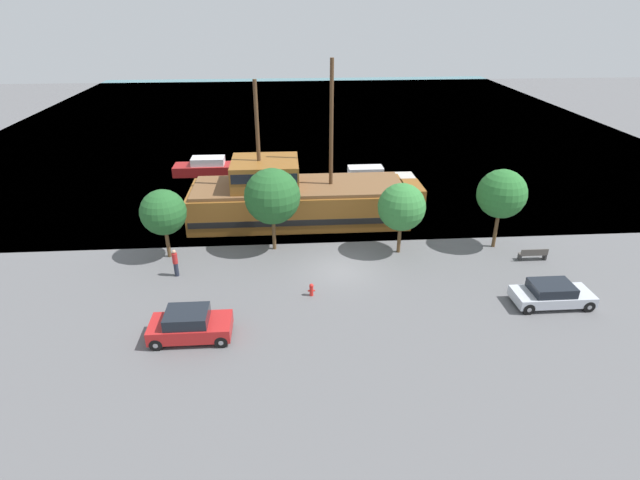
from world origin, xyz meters
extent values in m
plane|color=#5B5B5E|center=(0.00, 0.00, 0.00)|extent=(160.00, 160.00, 0.00)
plane|color=teal|center=(0.00, 44.00, 0.00)|extent=(80.00, 80.00, 0.00)
cube|color=brown|center=(-2.35, 8.23, 1.30)|extent=(16.22, 5.46, 2.59)
cube|color=black|center=(-2.35, 8.23, 0.91)|extent=(15.89, 5.54, 0.45)
cube|color=brown|center=(6.36, 8.23, 1.69)|extent=(1.40, 3.00, 1.82)
cube|color=brown|center=(-2.35, 8.23, 2.72)|extent=(15.57, 5.02, 0.25)
cube|color=brown|center=(-4.78, 8.23, 3.80)|extent=(4.86, 4.37, 1.92)
cube|color=black|center=(-4.78, 8.23, 4.09)|extent=(4.62, 4.43, 0.69)
cylinder|color=#4C331E|center=(0.09, 8.23, 7.32)|extent=(0.28, 0.28, 8.95)
cylinder|color=#4C331E|center=(-5.18, 8.23, 6.65)|extent=(0.28, 0.28, 7.60)
cube|color=#B7B2A8|center=(4.59, 16.07, 0.37)|extent=(7.83, 2.00, 0.73)
cube|color=silver|center=(4.00, 16.07, 1.16)|extent=(3.13, 1.56, 0.86)
cube|color=black|center=(4.94, 16.07, 1.16)|extent=(0.12, 1.40, 0.69)
cube|color=maroon|center=(-10.11, 19.94, 0.47)|extent=(7.76, 2.21, 0.94)
cube|color=silver|center=(-10.69, 19.94, 1.30)|extent=(3.10, 1.72, 0.71)
cube|color=black|center=(-9.76, 19.94, 1.30)|extent=(0.12, 1.55, 0.57)
cube|color=#B21E1E|center=(-8.23, -6.29, 0.60)|extent=(4.02, 1.95, 0.72)
cube|color=black|center=(-8.35, -6.29, 1.26)|extent=(2.09, 1.75, 0.60)
cylinder|color=black|center=(-6.66, -7.17, 0.32)|extent=(0.64, 0.22, 0.64)
cylinder|color=gray|center=(-6.66, -7.17, 0.32)|extent=(0.24, 0.25, 0.24)
cylinder|color=black|center=(-6.66, -5.40, 0.32)|extent=(0.64, 0.22, 0.64)
cylinder|color=gray|center=(-6.66, -5.40, 0.32)|extent=(0.24, 0.25, 0.24)
cylinder|color=black|center=(-9.79, -7.17, 0.32)|extent=(0.64, 0.22, 0.64)
cylinder|color=gray|center=(-9.79, -7.17, 0.32)|extent=(0.24, 0.25, 0.24)
cylinder|color=black|center=(-9.79, -5.40, 0.32)|extent=(0.64, 0.22, 0.64)
cylinder|color=gray|center=(-9.79, -5.40, 0.32)|extent=(0.24, 0.25, 0.24)
cube|color=#B7BCC6|center=(11.23, -4.66, 0.53)|extent=(4.28, 1.83, 0.57)
cube|color=black|center=(11.10, -4.66, 1.08)|extent=(2.23, 1.65, 0.53)
cylinder|color=black|center=(12.92, -5.49, 0.33)|extent=(0.66, 0.22, 0.66)
cylinder|color=gray|center=(12.92, -5.49, 0.33)|extent=(0.25, 0.25, 0.25)
cylinder|color=black|center=(12.92, -3.84, 0.33)|extent=(0.66, 0.22, 0.66)
cylinder|color=gray|center=(12.92, -3.84, 0.33)|extent=(0.25, 0.25, 0.25)
cylinder|color=black|center=(9.55, -5.49, 0.33)|extent=(0.66, 0.22, 0.66)
cylinder|color=gray|center=(9.55, -5.49, 0.33)|extent=(0.25, 0.25, 0.25)
cylinder|color=black|center=(9.55, -3.84, 0.33)|extent=(0.66, 0.22, 0.66)
cylinder|color=gray|center=(9.55, -3.84, 0.33)|extent=(0.25, 0.25, 0.25)
cylinder|color=red|center=(-2.01, -2.77, 0.28)|extent=(0.22, 0.22, 0.56)
sphere|color=red|center=(-2.01, -2.77, 0.64)|extent=(0.25, 0.25, 0.25)
cylinder|color=red|center=(-2.17, -2.77, 0.31)|extent=(0.10, 0.09, 0.09)
cylinder|color=red|center=(-1.85, -2.77, 0.31)|extent=(0.10, 0.09, 0.09)
cube|color=#4C4742|center=(12.59, 0.53, 0.42)|extent=(1.81, 0.45, 0.05)
cube|color=#4C4742|center=(12.59, 0.34, 0.65)|extent=(1.81, 0.06, 0.40)
cube|color=#2D2D2D|center=(11.75, 0.53, 0.20)|extent=(0.12, 0.36, 0.40)
cube|color=#2D2D2D|center=(13.43, 0.53, 0.20)|extent=(0.12, 0.36, 0.40)
cylinder|color=#232838|center=(-10.14, 0.09, 0.43)|extent=(0.27, 0.27, 0.87)
cylinder|color=#B22323|center=(-10.14, 0.09, 1.20)|extent=(0.32, 0.32, 0.67)
sphere|color=tan|center=(-10.14, 0.09, 1.65)|extent=(0.24, 0.24, 0.24)
cylinder|color=brown|center=(-11.10, 2.69, 0.96)|extent=(0.24, 0.24, 1.93)
sphere|color=#235B28|center=(-11.10, 2.69, 3.17)|extent=(2.92, 2.92, 2.92)
cylinder|color=brown|center=(-4.18, 3.33, 1.13)|extent=(0.24, 0.24, 2.26)
sphere|color=#235B28|center=(-4.18, 3.33, 3.81)|extent=(3.66, 3.66, 3.66)
cylinder|color=brown|center=(4.13, 2.26, 0.97)|extent=(0.24, 0.24, 1.94)
sphere|color=#337A38|center=(4.13, 2.26, 3.26)|extent=(3.10, 3.10, 3.10)
cylinder|color=brown|center=(10.82, 2.61, 1.24)|extent=(0.24, 0.24, 2.48)
sphere|color=#286B2D|center=(10.82, 2.61, 3.85)|extent=(3.22, 3.22, 3.22)
camera|label=1|loc=(-3.26, -27.13, 15.38)|focal=28.00mm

